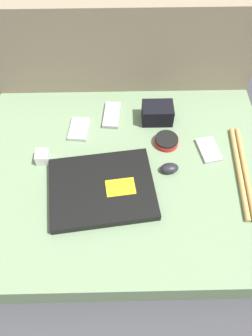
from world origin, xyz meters
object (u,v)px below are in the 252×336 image
Objects in this scene: speaker_puck at (166,141)px; phone_silver at (79,129)px; computer_mouse at (169,169)px; phone_black at (112,115)px; camera_pouch at (157,113)px; laptop at (102,189)px; phone_small at (209,150)px; charger_brick at (43,157)px.

phone_silver is at bearing 167.82° from speaker_puck.
phone_black is at bearing 120.82° from computer_mouse.
camera_pouch is at bearing 15.23° from phone_silver.
phone_silver is (-0.09, 0.26, -0.01)m from laptop.
laptop is 0.27m from phone_silver.
speaker_puck is at bearing -77.79° from camera_pouch.
computer_mouse is at bearing 10.89° from laptop.
speaker_puck is 0.73× the size of phone_small.
laptop is at bearing -89.43° from phone_black.
computer_mouse is 0.12m from speaker_puck.
phone_black is at bearing 144.95° from speaker_puck.
camera_pouch reaches higher than charger_brick.
charger_brick is (-0.23, -0.20, 0.01)m from phone_black.
phone_black is at bearing 141.90° from phone_small.
charger_brick is at bearing 171.87° from phone_small.
charger_brick is (-0.42, 0.05, 0.01)m from computer_mouse.
camera_pouch is at bearing 24.20° from charger_brick.
laptop is 3.11× the size of phone_small.
phone_small is at bearing 2.93° from charger_brick.
speaker_puck is at bearing 8.85° from charger_brick.
phone_black is at bearing 40.89° from charger_brick.
speaker_puck is at bearing 33.80° from laptop.
phone_small is (0.33, -0.17, -0.00)m from phone_black.
speaker_puck is 0.12m from camera_pouch.
camera_pouch reaches higher than speaker_puck.
phone_silver is 0.46m from phone_small.
laptop reaches higher than phone_silver.
phone_black is at bearing 35.62° from phone_silver.
phone_small is at bearing 23.71° from computer_mouse.
charger_brick reaches higher than phone_black.
charger_brick is at bearing 166.66° from computer_mouse.
phone_silver is at bearing 156.06° from phone_small.
speaker_puck is 0.23m from phone_black.
phone_small is at bearing -21.37° from phone_black.
laptop is 2.70× the size of phone_black.
laptop is 4.24× the size of speaker_puck.
laptop is at bearing -64.76° from phone_silver.
laptop reaches higher than phone_small.
phone_silver reaches higher than phone_small.
speaker_puck reaches higher than phone_small.
phone_small is 1.03× the size of camera_pouch.
laptop is at bearing -139.16° from speaker_puck.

